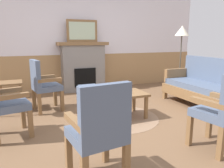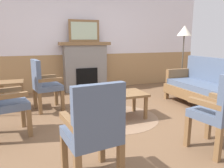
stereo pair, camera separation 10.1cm
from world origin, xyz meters
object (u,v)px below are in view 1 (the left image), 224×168
(couch, at_px, (206,88))
(footstool, at_px, (89,89))
(armchair_front_left, at_px, (223,108))
(coffee_table, at_px, (118,96))
(floor_lamp_by_couch, at_px, (182,35))
(framed_picture, at_px, (82,31))
(armchair_front_center, at_px, (99,129))
(book_on_table, at_px, (110,92))
(fireplace, at_px, (83,66))
(armchair_near_fireplace, at_px, (3,100))
(armchair_by_window_left, at_px, (43,83))
(side_table, at_px, (10,88))

(couch, distance_m, footstool, 2.40)
(couch, bearing_deg, armchair_front_left, -129.92)
(coffee_table, relative_size, floor_lamp_by_couch, 0.57)
(framed_picture, bearing_deg, coffee_table, -89.90)
(couch, distance_m, armchair_front_left, 1.84)
(armchair_front_center, bearing_deg, book_on_table, 65.05)
(framed_picture, bearing_deg, armchair_front_center, -102.87)
(fireplace, distance_m, coffee_table, 2.29)
(fireplace, bearing_deg, footstool, -99.26)
(floor_lamp_by_couch, bearing_deg, fireplace, 153.09)
(couch, xyz_separation_m, armchair_near_fireplace, (-3.63, -0.01, 0.14))
(armchair_front_left, bearing_deg, framed_picture, 100.45)
(framed_picture, height_order, footstool, framed_picture)
(armchair_near_fireplace, bearing_deg, couch, 0.16)
(framed_picture, xyz_separation_m, armchair_by_window_left, (-1.15, -1.37, -1.02))
(book_on_table, relative_size, armchair_front_left, 0.17)
(fireplace, height_order, side_table, fireplace)
(footstool, bearing_deg, armchair_front_center, -104.39)
(framed_picture, height_order, armchair_by_window_left, framed_picture)
(armchair_by_window_left, distance_m, armchair_front_left, 3.03)
(footstool, xyz_separation_m, side_table, (-1.54, 0.06, 0.15))
(book_on_table, bearing_deg, armchair_front_center, -114.95)
(armchair_by_window_left, bearing_deg, floor_lamp_by_couch, 4.08)
(armchair_near_fireplace, bearing_deg, footstool, 38.40)
(framed_picture, height_order, coffee_table, framed_picture)
(couch, height_order, book_on_table, couch)
(framed_picture, relative_size, armchair_front_left, 0.82)
(footstool, relative_size, armchair_near_fireplace, 0.41)
(coffee_table, relative_size, book_on_table, 5.74)
(framed_picture, relative_size, armchair_by_window_left, 0.82)
(fireplace, distance_m, armchair_near_fireplace, 2.96)
(armchair_front_center, bearing_deg, coffee_table, 60.06)
(couch, bearing_deg, side_table, 160.20)
(armchair_front_left, relative_size, floor_lamp_by_couch, 0.58)
(footstool, height_order, armchair_near_fireplace, armchair_near_fireplace)
(coffee_table, relative_size, armchair_front_left, 0.98)
(floor_lamp_by_couch, bearing_deg, framed_picture, 153.08)
(book_on_table, distance_m, footstool, 1.10)
(couch, distance_m, floor_lamp_by_couch, 1.66)
(coffee_table, distance_m, armchair_front_center, 1.75)
(book_on_table, distance_m, armchair_front_left, 1.77)
(fireplace, height_order, footstool, fireplace)
(coffee_table, distance_m, armchair_near_fireplace, 1.77)
(armchair_near_fireplace, bearing_deg, armchair_front_center, -57.75)
(coffee_table, xyz_separation_m, armchair_front_center, (-0.87, -1.51, 0.15))
(fireplace, relative_size, book_on_table, 7.77)
(armchair_near_fireplace, height_order, armchair_front_center, same)
(couch, height_order, armchair_by_window_left, same)
(coffee_table, bearing_deg, floor_lamp_by_couch, 27.16)
(armchair_front_left, xyz_separation_m, floor_lamp_by_couch, (1.54, 2.64, 0.91))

